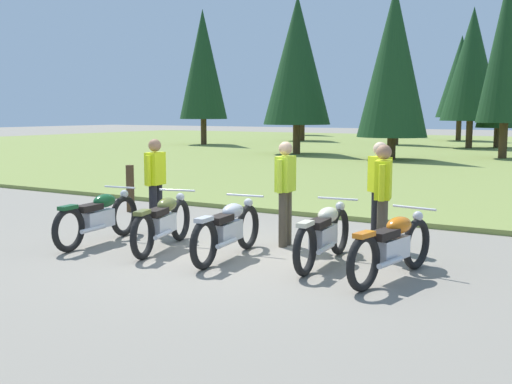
{
  "coord_description": "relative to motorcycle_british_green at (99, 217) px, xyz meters",
  "views": [
    {
      "loc": [
        5.01,
        -7.67,
        2.14
      ],
      "look_at": [
        0.0,
        0.6,
        0.9
      ],
      "focal_mm": 44.16,
      "sensor_mm": 36.0,
      "label": 1
    }
  ],
  "objects": [
    {
      "name": "motorcycle_orange",
      "position": [
        4.84,
        0.33,
        0.0
      ],
      "size": [
        0.62,
        2.09,
        0.88
      ],
      "color": "black",
      "rests_on": "ground"
    },
    {
      "name": "ground_plane",
      "position": [
        2.41,
        0.36,
        -0.44
      ],
      "size": [
        140.0,
        140.0,
        0.0
      ],
      "primitive_type": "plane",
      "color": "gray"
    },
    {
      "name": "motorcycle_cream",
      "position": [
        3.74,
        0.61,
        0.0
      ],
      "size": [
        0.62,
        2.1,
        0.88
      ],
      "color": "black",
      "rests_on": "ground"
    },
    {
      "name": "rider_checking_bike",
      "position": [
        0.31,
        1.07,
        0.51
      ],
      "size": [
        0.28,
        0.54,
        1.67
      ],
      "color": "black",
      "rests_on": "ground"
    },
    {
      "name": "rider_in_hivis_vest",
      "position": [
        2.69,
        1.4,
        0.51
      ],
      "size": [
        0.25,
        0.55,
        1.67
      ],
      "color": "#4C4233",
      "rests_on": "ground"
    },
    {
      "name": "motorcycle_olive",
      "position": [
        1.19,
        0.2,
        0.0
      ],
      "size": [
        0.79,
        2.05,
        0.88
      ],
      "color": "black",
      "rests_on": "ground"
    },
    {
      "name": "rider_near_row_end",
      "position": [
        4.32,
        1.36,
        0.51
      ],
      "size": [
        0.3,
        0.54,
        1.67
      ],
      "color": "#4C4233",
      "rests_on": "ground"
    },
    {
      "name": "forest_treeline",
      "position": [
        -1.17,
        29.84,
        3.92
      ],
      "size": [
        43.89,
        27.26,
        8.56
      ],
      "color": "#47331E",
      "rests_on": "ground"
    },
    {
      "name": "motorcycle_british_green",
      "position": [
        0.0,
        0.0,
        0.0
      ],
      "size": [
        0.62,
        2.1,
        0.88
      ],
      "color": "black",
      "rests_on": "ground"
    },
    {
      "name": "rider_with_back_turned",
      "position": [
        4.0,
        2.08,
        0.51
      ],
      "size": [
        0.46,
        0.39,
        1.67
      ],
      "color": "black",
      "rests_on": "ground"
    },
    {
      "name": "motorcycle_silver",
      "position": [
        2.39,
        0.21,
        0.0
      ],
      "size": [
        0.62,
        2.1,
        0.88
      ],
      "color": "black",
      "rests_on": "ground"
    },
    {
      "name": "trail_marker_post",
      "position": [
        -1.8,
        2.72,
        0.07
      ],
      "size": [
        0.12,
        0.12,
        1.01
      ],
      "primitive_type": "cube",
      "color": "#47331E",
      "rests_on": "ground"
    }
  ]
}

